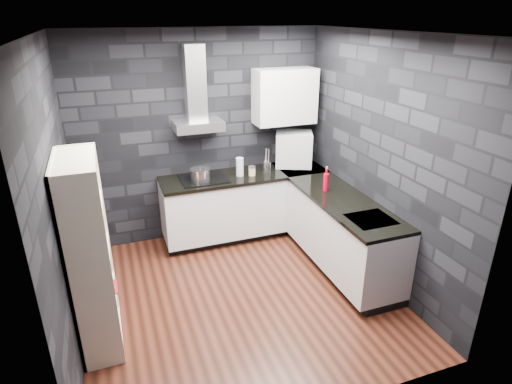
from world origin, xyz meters
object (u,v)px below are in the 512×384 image
bookshelf (90,256)px  fruit_bowl (89,256)px  utensil_crock (267,167)px  pot (200,175)px  storage_jar (252,171)px  appliance_garage (294,150)px  glass_vase (240,167)px  red_bottle (326,182)px

bookshelf → fruit_bowl: bearing=-94.5°
utensil_crock → fruit_bowl: bearing=-145.6°
pot → storage_jar: bearing=-1.8°
utensil_crock → appliance_garage: 0.48m
appliance_garage → fruit_bowl: (-2.66, -1.64, -0.19)m
glass_vase → fruit_bowl: glass_vase is taller
glass_vase → fruit_bowl: 2.38m
storage_jar → glass_vase: bearing=163.9°
storage_jar → appliance_garage: bearing=15.2°
red_bottle → fruit_bowl: (-2.64, -0.67, -0.07)m
appliance_garage → red_bottle: size_ratio=2.27×
utensil_crock → glass_vase: bearing=-176.2°
storage_jar → pot: bearing=178.2°
utensil_crock → bookshelf: bookshelf is taller
glass_vase → bookshelf: bookshelf is taller
red_bottle → fruit_bowl: bearing=-165.7°
appliance_garage → bookshelf: 3.10m
pot → bookshelf: bookshelf is taller
storage_jar → fruit_bowl: storage_jar is taller
red_bottle → fruit_bowl: red_bottle is taller
appliance_garage → utensil_crock: bearing=-142.8°
pot → bookshelf: (-1.32, -1.42, -0.08)m
red_bottle → bookshelf: bearing=-167.0°
utensil_crock → red_bottle: size_ratio=0.62×
pot → red_bottle: bearing=-31.3°
pot → red_bottle: size_ratio=1.12×
utensil_crock → bookshelf: 2.66m
glass_vase → fruit_bowl: size_ratio=1.04×
glass_vase → red_bottle: 1.15m
utensil_crock → fruit_bowl: 2.70m
fruit_bowl → utensil_crock: bearing=34.4°
glass_vase → utensil_crock: (0.38, 0.03, -0.05)m
appliance_garage → red_bottle: (-0.02, -0.97, -0.12)m
bookshelf → storage_jar: bearing=30.6°
utensil_crock → fruit_bowl: (-2.22, -1.52, -0.03)m
glass_vase → storage_jar: size_ratio=2.25×
red_bottle → bookshelf: 2.71m
glass_vase → storage_jar: bearing=-16.1°
bookshelf → fruit_bowl: size_ratio=7.86×
glass_vase → storage_jar: glass_vase is taller
pot → glass_vase: glass_vase is taller
pot → fruit_bowl: size_ratio=1.04×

